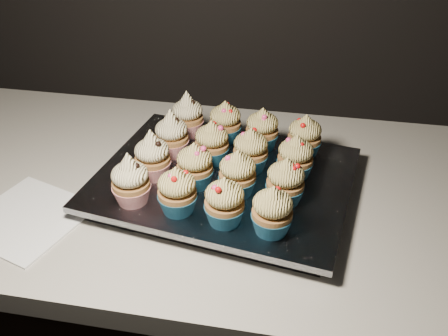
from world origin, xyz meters
name	(u,v)px	position (x,y,z in m)	size (l,w,h in m)	color
cabinet	(162,333)	(0.00, 1.70, 0.43)	(2.40, 0.60, 0.86)	black
worktop	(146,183)	(0.00, 1.70, 0.88)	(2.44, 0.64, 0.04)	beige
napkin	(27,218)	(-0.15, 1.54, 0.90)	(0.17, 0.17, 0.00)	white
baking_tray	(224,186)	(0.16, 1.68, 0.91)	(0.40, 0.31, 0.02)	black
foil_lining	(224,178)	(0.16, 1.68, 0.93)	(0.44, 0.34, 0.01)	silver
cupcake_0	(131,181)	(0.02, 1.58, 0.97)	(0.06, 0.06, 0.10)	red
cupcake_1	(177,191)	(0.10, 1.57, 0.97)	(0.06, 0.06, 0.08)	#1B5E82
cupcake_2	(224,202)	(0.18, 1.55, 0.97)	(0.06, 0.06, 0.08)	#1B5E82
cupcake_3	(272,211)	(0.26, 1.54, 0.97)	(0.06, 0.06, 0.08)	#1B5E82
cupcake_4	(152,157)	(0.04, 1.65, 0.97)	(0.06, 0.06, 0.10)	red
cupcake_5	(195,166)	(0.11, 1.64, 0.97)	(0.06, 0.06, 0.08)	#1B5E82
cupcake_6	(237,174)	(0.19, 1.63, 0.97)	(0.06, 0.06, 0.08)	#1B5E82
cupcake_7	(285,182)	(0.27, 1.62, 0.97)	(0.06, 0.06, 0.08)	#1B5E82
cupcake_8	(172,135)	(0.05, 1.73, 0.97)	(0.06, 0.06, 0.10)	red
cupcake_9	(212,143)	(0.13, 1.72, 0.97)	(0.06, 0.06, 0.08)	#1B5E82
cupcake_10	(251,151)	(0.20, 1.71, 0.97)	(0.06, 0.06, 0.08)	#1B5E82
cupcake_11	(295,158)	(0.28, 1.70, 0.97)	(0.06, 0.06, 0.08)	#1B5E82
cupcake_12	(188,116)	(0.06, 1.81, 0.97)	(0.06, 0.06, 0.10)	red
cupcake_13	(225,122)	(0.14, 1.80, 0.97)	(0.06, 0.06, 0.08)	#1B5E82
cupcake_14	(262,130)	(0.21, 1.78, 0.97)	(0.06, 0.06, 0.08)	#1B5E82
cupcake_15	(305,137)	(0.29, 1.77, 0.97)	(0.06, 0.06, 0.08)	#1B5E82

